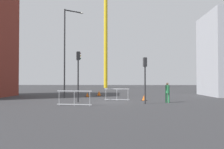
{
  "coord_description": "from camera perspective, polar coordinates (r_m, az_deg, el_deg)",
  "views": [
    {
      "loc": [
        0.78,
        -21.21,
        1.78
      ],
      "look_at": [
        0.0,
        3.15,
        2.38
      ],
      "focal_mm": 39.82,
      "sensor_mm": 36.0,
      "label": 1
    }
  ],
  "objects": [
    {
      "name": "traffic_light_verge",
      "position": [
        19.26,
        7.58,
        0.49
      ],
      "size": [
        0.31,
        0.39,
        3.56
      ],
      "color": "#2D2D30",
      "rests_on": "ground"
    },
    {
      "name": "traffic_light_island",
      "position": [
        20.85,
        -7.76,
        1.42
      ],
      "size": [
        0.39,
        0.32,
        4.2
      ],
      "color": "#232326",
      "rests_on": "ground"
    },
    {
      "name": "ground",
      "position": [
        21.3,
        -0.27,
        -6.21
      ],
      "size": [
        160.0,
        160.0,
        0.0
      ],
      "primitive_type": "plane",
      "color": "#333335"
    },
    {
      "name": "construction_crane",
      "position": [
        62.9,
        -1.03,
        12.29
      ],
      "size": [
        18.68,
        4.41,
        25.22
      ],
      "color": "yellow",
      "rests_on": "ground"
    },
    {
      "name": "pedestrian_walking",
      "position": [
        20.55,
        12.62,
        -3.74
      ],
      "size": [
        0.34,
        0.34,
        1.62
      ],
      "color": "#2D844C",
      "rests_on": "ground"
    },
    {
      "name": "traffic_cone_striped",
      "position": [
        29.27,
        -2.99,
        -4.34
      ],
      "size": [
        0.61,
        0.61,
        0.62
      ],
      "color": "black",
      "rests_on": "ground"
    },
    {
      "name": "safety_barrier_front",
      "position": [
        22.05,
        1.12,
        -4.58
      ],
      "size": [
        2.2,
        0.27,
        1.08
      ],
      "color": "#B2B5BA",
      "rests_on": "ground"
    },
    {
      "name": "traffic_cone_on_verge",
      "position": [
        27.32,
        -5.67,
        -4.69
      ],
      "size": [
        0.47,
        0.47,
        0.47
      ],
      "color": "black",
      "rests_on": "ground"
    },
    {
      "name": "traffic_cone_by_barrier",
      "position": [
        22.39,
        7.39,
        -5.37
      ],
      "size": [
        0.5,
        0.5,
        0.51
      ],
      "color": "black",
      "rests_on": "ground"
    },
    {
      "name": "safety_barrier_right_run",
      "position": [
        17.82,
        -8.66,
        -5.32
      ],
      "size": [
        2.5,
        0.42,
        1.08
      ],
      "color": "#B2B5BA",
      "rests_on": "ground"
    },
    {
      "name": "streetlamp_tall",
      "position": [
        26.19,
        -10.35,
        6.4
      ],
      "size": [
        1.83,
        1.35,
        9.17
      ],
      "color": "#232326",
      "rests_on": "ground"
    }
  ]
}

